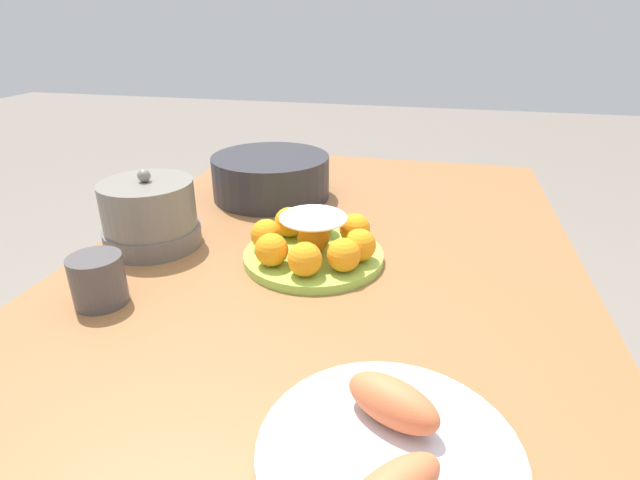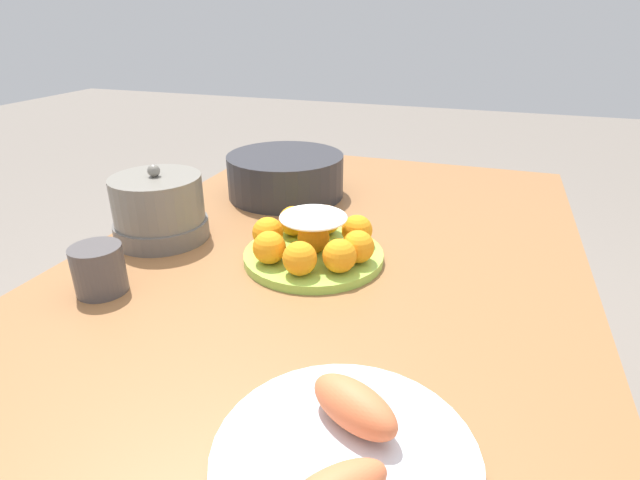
% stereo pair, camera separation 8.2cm
% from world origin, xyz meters
% --- Properties ---
extents(dining_table, '(1.42, 0.91, 0.74)m').
position_xyz_m(dining_table, '(0.00, 0.00, 0.65)').
color(dining_table, '#936038').
rests_on(dining_table, ground_plane).
extents(cake_plate, '(0.26, 0.26, 0.09)m').
position_xyz_m(cake_plate, '(-0.01, 0.02, 0.78)').
color(cake_plate, '#99CC4C').
rests_on(cake_plate, dining_table).
extents(serving_bowl, '(0.28, 0.28, 0.10)m').
position_xyz_m(serving_bowl, '(0.31, 0.20, 0.80)').
color(serving_bowl, '#2D2D33').
rests_on(serving_bowl, dining_table).
extents(sauce_bowl, '(0.11, 0.11, 0.03)m').
position_xyz_m(sauce_bowl, '(0.60, 0.23, 0.76)').
color(sauce_bowl, tan).
rests_on(sauce_bowl, dining_table).
extents(seafood_platter, '(0.27, 0.27, 0.06)m').
position_xyz_m(seafood_platter, '(-0.43, -0.16, 0.76)').
color(seafood_platter, silver).
rests_on(seafood_platter, dining_table).
extents(cup_far, '(0.08, 0.08, 0.08)m').
position_xyz_m(cup_far, '(-0.22, 0.31, 0.78)').
color(cup_far, '#4C4747').
rests_on(cup_far, dining_table).
extents(warming_pot, '(0.18, 0.18, 0.15)m').
position_xyz_m(warming_pot, '(-0.01, 0.34, 0.81)').
color(warming_pot, '#66605B').
rests_on(warming_pot, dining_table).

